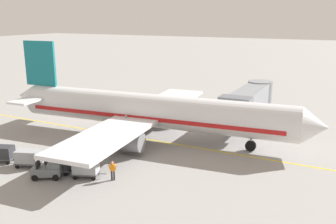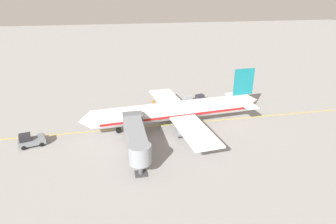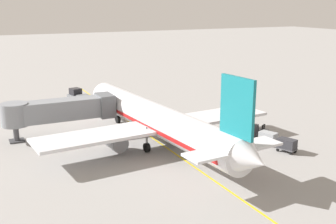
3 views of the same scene
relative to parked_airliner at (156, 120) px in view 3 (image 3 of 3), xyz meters
The scene contains 13 objects.
ground_plane 3.31m from the parked_airliner, 48.08° to the right, with size 400.00×400.00×0.00m, color gray.
gate_lead_in_line 3.30m from the parked_airliner, 48.08° to the right, with size 0.24×80.00×0.01m, color gold.
parked_airliner is the anchor object (origin of this frame).
jet_bridge 13.19m from the parked_airliner, 137.83° to the left, with size 14.36×3.50×4.98m.
pushback_tractor 26.90m from the parked_airliner, 96.42° to the left, with size 3.21×4.80×2.40m.
baggage_tug_lead 13.86m from the parked_airliner, 10.45° to the right, with size 2.28×2.77×1.62m.
baggage_cart_front 12.04m from the parked_airliner, ahead, with size 1.98×2.96×1.58m.
baggage_cart_second_in_train 12.60m from the parked_airliner, 10.92° to the right, with size 1.98×2.96×1.58m.
baggage_cart_third_in_train 13.88m from the parked_airliner, 25.68° to the right, with size 1.98×2.96×1.58m.
baggage_cart_tail_end 15.66m from the parked_airliner, 35.57° to the right, with size 1.98×2.96×1.58m.
ground_crew_wing_walker 9.17m from the parked_airliner, 20.40° to the right, with size 0.32×0.72×1.69m.
ground_crew_loader 11.79m from the parked_airliner, 13.87° to the left, with size 0.38×0.70×1.69m.
ground_crew_marshaller 10.07m from the parked_airliner, ahead, with size 0.69×0.40×1.69m.
Camera 3 is at (-20.88, -44.42, 16.95)m, focal length 45.25 mm.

